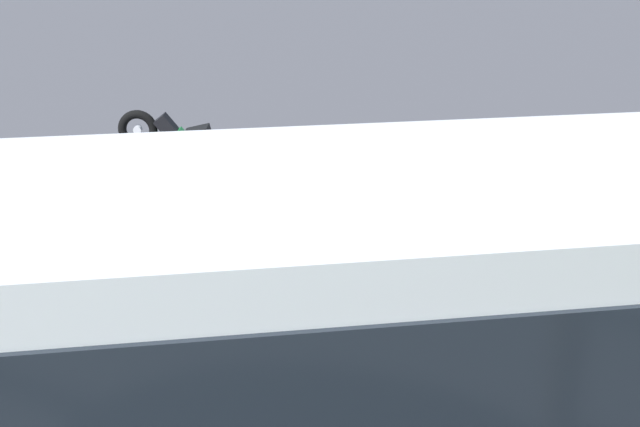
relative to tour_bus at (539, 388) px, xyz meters
The scene contains 11 objects.
ground_plane 5.69m from the tour_bus, 95.44° to the right, with size 80.00×80.00×0.00m, color #424247.
tour_bus is the anchor object (origin of this frame).
spectator_far_left 2.78m from the tour_bus, 110.49° to the right, with size 0.57×0.39×1.82m.
spectator_left 3.03m from the tour_bus, 86.34° to the right, with size 0.57×0.31×1.67m.
spectator_centre 3.40m from the tour_bus, 62.54° to the right, with size 0.58×0.37×1.81m.
parked_motorcycle_dark 2.60m from the tour_bus, 55.28° to the right, with size 2.05×0.58×0.99m.
stunt_motorcycle 8.36m from the tour_bus, 71.95° to the right, with size 1.90×0.65×1.87m.
traffic_cone 7.90m from the tour_bus, 88.33° to the right, with size 0.34×0.34×0.63m.
bay_line_a 7.65m from the tour_bus, 122.34° to the right, with size 0.12×4.65×0.01m.
bay_line_b 6.61m from the tour_bus, 99.37° to the right, with size 0.12×3.90×0.01m.
bay_line_c 6.80m from the tour_bus, 73.14° to the right, with size 0.12×3.72×0.01m.
Camera 1 is at (2.70, 10.46, 4.93)m, focal length 49.35 mm.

